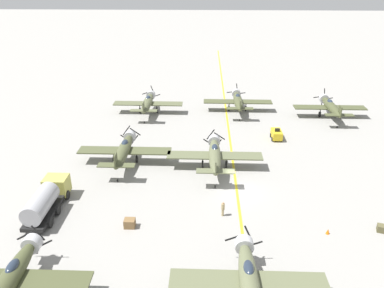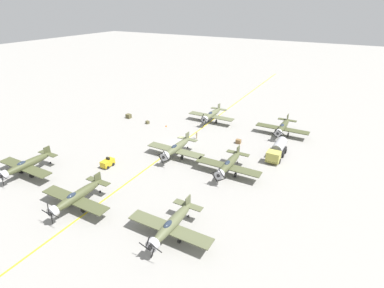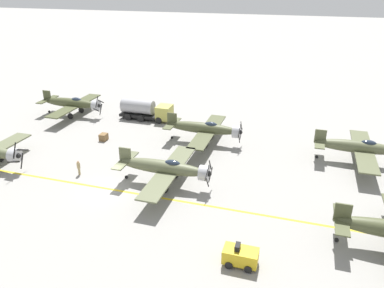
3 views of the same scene
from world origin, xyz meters
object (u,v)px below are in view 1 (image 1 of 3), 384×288
Objects in this scene: airplane_near_left at (9,280)px; supply_crate_mid_lane at (130,223)px; airplane_far_left at (148,103)px; supply_crate_by_tanker at (382,228)px; airplane_mid_center at (215,155)px; fuel_tanker at (46,199)px; airplane_near_center at (249,282)px; tow_tractor at (277,134)px; traffic_cone at (328,231)px; ground_crew_walking at (223,208)px; airplane_far_center at (238,101)px; airplane_mid_left at (124,150)px; airplane_far_right at (331,106)px.

supply_crate_mid_lane is (7.22, 9.22, -1.57)m from airplane_near_left.
airplane_far_left is 41.56m from supply_crate_by_tanker.
airplane_mid_center reaches higher than fuel_tanker.
tow_tractor is at bearing 91.98° from airplane_near_center.
fuel_tanker is 9.35m from supply_crate_mid_lane.
fuel_tanker is 14.55× the size of traffic_cone.
ground_crew_walking is at bearing 113.17° from airplane_near_center.
airplane_far_center reaches higher than fuel_tanker.
supply_crate_mid_lane is (3.07, -13.07, -1.57)m from airplane_mid_left.
airplane_mid_center is (15.77, 21.30, 0.00)m from airplane_near_left.
airplane_near_center reaches higher than airplane_mid_center.
airplane_far_right is 1.00× the size of airplane_far_center.
supply_crate_mid_lane is at bearing -179.59° from supply_crate_by_tanker.
tow_tractor is 3.04× the size of supply_crate_by_tanker.
airplane_far_right is 41.83m from supply_crate_mid_lane.
airplane_mid_center is at bearing 6.35° from airplane_mid_left.
airplane_far_right is 21.82× the size of traffic_cone.
airplane_near_left reaches higher than supply_crate_mid_lane.
supply_crate_by_tanker is (13.81, 8.90, -1.66)m from airplane_near_center.
airplane_near_center is at bearing -101.94° from airplane_far_center.
airplane_mid_center is (-2.16, 20.80, 0.00)m from airplane_near_center.
supply_crate_by_tanker is (27.60, -12.89, -1.66)m from airplane_mid_left.
tow_tractor is 2.44× the size of supply_crate_mid_lane.
airplane_mid_center is 19.99m from supply_crate_by_tanker.
airplane_mid_left reaches higher than tow_tractor.
airplane_far_left reaches higher than airplane_near_center.
airplane_far_right is at bearing 41.19° from tow_tractor.
airplane_mid_left is at bearing 154.96° from supply_crate_by_tanker.
airplane_near_left reaches higher than traffic_cone.
fuel_tanker is (-6.33, -29.31, -0.50)m from airplane_far_left.
airplane_far_center reaches higher than airplane_mid_left.
supply_crate_mid_lane is (9.01, -2.25, -1.07)m from fuel_tanker.
airplane_mid_left is 1.50× the size of fuel_tanker.
airplane_mid_center is 20.12m from fuel_tanker.
airplane_far_center is at bearing 102.26° from airplane_near_center.
traffic_cone is (9.99, -2.56, -0.64)m from ground_crew_walking.
airplane_mid_left is at bearing 137.72° from airplane_near_center.
airplane_far_left is at bearing 123.78° from airplane_near_center.
airplane_mid_center is (11.62, -1.00, 0.00)m from airplane_mid_left.
airplane_far_left reaches higher than tow_tractor.
airplane_near_center is at bearing -46.44° from airplane_mid_left.
airplane_mid_center reaches higher than tow_tractor.
airplane_far_center reaches higher than airplane_far_left.
airplane_far_center is (4.47, 21.08, 0.00)m from airplane_mid_center.
airplane_far_center reaches higher than traffic_cone.
supply_crate_by_tanker is at bearing 0.41° from supply_crate_mid_lane.
airplane_far_center is 15.77m from airplane_far_left.
airplane_far_left reaches higher than fuel_tanker.
fuel_tanker is at bearing -136.68° from airplane_far_right.
tow_tractor is 1.56× the size of ground_crew_walking.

